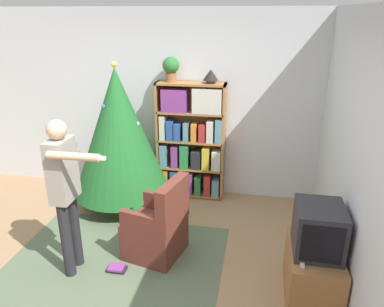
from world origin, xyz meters
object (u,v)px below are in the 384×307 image
(standing_person, at_px, (65,186))
(table_lamp, at_px, (211,75))
(christmas_tree, at_px, (119,132))
(bookshelf, at_px, (191,141))
(television, at_px, (319,229))
(potted_plant, at_px, (171,67))
(armchair, at_px, (158,229))

(standing_person, distance_m, table_lamp, 2.36)
(table_lamp, bearing_deg, standing_person, -120.80)
(christmas_tree, height_order, standing_person, christmas_tree)
(bookshelf, bearing_deg, table_lamp, 1.79)
(television, height_order, christmas_tree, christmas_tree)
(table_lamp, bearing_deg, potted_plant, 180.00)
(armchair, height_order, standing_person, standing_person)
(television, distance_m, christmas_tree, 2.78)
(bookshelf, relative_size, standing_person, 1.02)
(christmas_tree, relative_size, potted_plant, 5.97)
(bookshelf, xyz_separation_m, christmas_tree, (-0.88, -0.46, 0.21))
(armchair, height_order, table_lamp, table_lamp)
(television, relative_size, potted_plant, 1.47)
(television, xyz_separation_m, table_lamp, (-1.24, 1.88, 1.02))
(potted_plant, height_order, table_lamp, potted_plant)
(bookshelf, distance_m, table_lamp, 0.95)
(potted_plant, xyz_separation_m, table_lamp, (0.53, 0.00, -0.09))
(television, distance_m, standing_person, 2.38)
(standing_person, bearing_deg, potted_plant, 161.65)
(bookshelf, distance_m, christmas_tree, 1.01)
(table_lamp, bearing_deg, television, -56.69)
(bookshelf, bearing_deg, standing_person, -114.88)
(television, xyz_separation_m, christmas_tree, (-2.37, 1.41, 0.32))
(bookshelf, height_order, standing_person, bookshelf)
(bookshelf, height_order, christmas_tree, christmas_tree)
(television, relative_size, standing_person, 0.30)
(bookshelf, relative_size, armchair, 1.80)
(christmas_tree, distance_m, armchair, 1.49)
(potted_plant, bearing_deg, christmas_tree, -142.36)
(bookshelf, bearing_deg, potted_plant, 178.32)
(television, height_order, table_lamp, table_lamp)
(christmas_tree, height_order, potted_plant, potted_plant)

